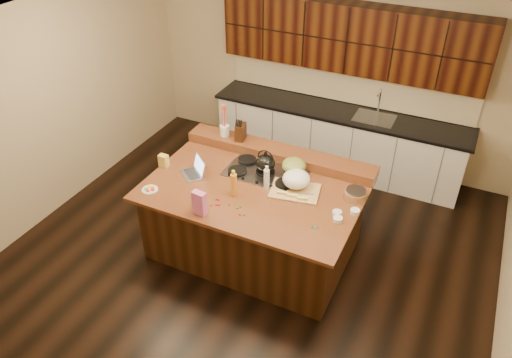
% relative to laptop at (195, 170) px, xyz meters
% --- Properties ---
extents(room, '(5.52, 5.02, 2.72)m').
position_rel_laptop_xyz_m(room, '(0.73, 0.06, 0.37)').
color(room, black).
rests_on(room, ground).
extents(island, '(2.40, 1.60, 0.92)m').
position_rel_laptop_xyz_m(island, '(0.73, 0.06, -0.51)').
color(island, black).
rests_on(island, ground).
extents(back_ledge, '(2.40, 0.30, 0.12)m').
position_rel_laptop_xyz_m(back_ledge, '(0.73, 0.76, 0.00)').
color(back_ledge, black).
rests_on(back_ledge, island).
extents(cooktop, '(0.92, 0.52, 0.05)m').
position_rel_laptop_xyz_m(cooktop, '(0.73, 0.36, -0.04)').
color(cooktop, gray).
rests_on(cooktop, island).
extents(back_counter, '(3.70, 0.66, 2.40)m').
position_rel_laptop_xyz_m(back_counter, '(1.03, 2.28, 0.01)').
color(back_counter, silver).
rests_on(back_counter, ground).
extents(kettle, '(0.26, 0.26, 0.20)m').
position_rel_laptop_xyz_m(kettle, '(0.73, 0.36, 0.09)').
color(kettle, black).
rests_on(kettle, cooktop).
extents(green_bowl, '(0.36, 0.36, 0.16)m').
position_rel_laptop_xyz_m(green_bowl, '(1.03, 0.49, 0.07)').
color(green_bowl, olive).
rests_on(green_bowl, cooktop).
extents(laptop, '(0.38, 0.37, 0.21)m').
position_rel_laptop_xyz_m(laptop, '(0.00, 0.00, 0.00)').
color(laptop, '#B7B7BC').
rests_on(laptop, island).
extents(oil_bottle, '(0.09, 0.09, 0.27)m').
position_rel_laptop_xyz_m(oil_bottle, '(0.59, -0.17, 0.08)').
color(oil_bottle, orange).
rests_on(oil_bottle, island).
extents(vinegar_bottle, '(0.08, 0.08, 0.25)m').
position_rel_laptop_xyz_m(vinegar_bottle, '(0.86, 0.09, 0.07)').
color(vinegar_bottle, silver).
rests_on(vinegar_bottle, island).
extents(wooden_tray, '(0.60, 0.48, 0.22)m').
position_rel_laptop_xyz_m(wooden_tray, '(1.16, 0.23, 0.04)').
color(wooden_tray, tan).
rests_on(wooden_tray, island).
extents(ramekin_a, '(0.12, 0.12, 0.04)m').
position_rel_laptop_xyz_m(ramekin_a, '(1.72, -0.01, -0.03)').
color(ramekin_a, white).
rests_on(ramekin_a, island).
extents(ramekin_b, '(0.13, 0.13, 0.04)m').
position_rel_laptop_xyz_m(ramekin_b, '(1.76, -0.11, -0.03)').
color(ramekin_b, white).
rests_on(ramekin_b, island).
extents(ramekin_c, '(0.11, 0.11, 0.04)m').
position_rel_laptop_xyz_m(ramekin_c, '(1.88, 0.10, -0.03)').
color(ramekin_c, white).
rests_on(ramekin_c, island).
extents(strainer_bowl, '(0.32, 0.32, 0.09)m').
position_rel_laptop_xyz_m(strainer_bowl, '(1.81, 0.35, -0.01)').
color(strainer_bowl, '#996B3F').
rests_on(strainer_bowl, island).
extents(kitchen_timer, '(0.09, 0.09, 0.07)m').
position_rel_laptop_xyz_m(kitchen_timer, '(1.58, -0.31, -0.02)').
color(kitchen_timer, silver).
rests_on(kitchen_timer, island).
extents(pink_bag, '(0.15, 0.09, 0.27)m').
position_rel_laptop_xyz_m(pink_bag, '(0.42, -0.61, 0.08)').
color(pink_bag, pink).
rests_on(pink_bag, island).
extents(candy_plate, '(0.21, 0.21, 0.01)m').
position_rel_laptop_xyz_m(candy_plate, '(-0.29, -0.49, -0.05)').
color(candy_plate, white).
rests_on(candy_plate, island).
extents(package_box, '(0.11, 0.08, 0.15)m').
position_rel_laptop_xyz_m(package_box, '(-0.42, -0.02, 0.02)').
color(package_box, '#E0BC4F').
rests_on(package_box, island).
extents(utensil_crock, '(0.13, 0.13, 0.14)m').
position_rel_laptop_xyz_m(utensil_crock, '(-0.02, 0.76, 0.13)').
color(utensil_crock, white).
rests_on(utensil_crock, back_ledge).
extents(knife_block, '(0.14, 0.19, 0.21)m').
position_rel_laptop_xyz_m(knife_block, '(0.20, 0.76, 0.17)').
color(knife_block, black).
rests_on(knife_block, back_ledge).
extents(gumdrop_0, '(0.02, 0.02, 0.02)m').
position_rel_laptop_xyz_m(gumdrop_0, '(0.49, -0.33, -0.05)').
color(gumdrop_0, red).
rests_on(gumdrop_0, island).
extents(gumdrop_1, '(0.02, 0.02, 0.02)m').
position_rel_laptop_xyz_m(gumdrop_1, '(0.63, -0.36, -0.05)').
color(gumdrop_1, '#198C26').
rests_on(gumdrop_1, island).
extents(gumdrop_2, '(0.02, 0.02, 0.02)m').
position_rel_laptop_xyz_m(gumdrop_2, '(0.54, -0.41, -0.05)').
color(gumdrop_2, red).
rests_on(gumdrop_2, island).
extents(gumdrop_3, '(0.02, 0.02, 0.02)m').
position_rel_laptop_xyz_m(gumdrop_3, '(0.75, -0.34, -0.05)').
color(gumdrop_3, '#198C26').
rests_on(gumdrop_3, island).
extents(gumdrop_4, '(0.02, 0.02, 0.02)m').
position_rel_laptop_xyz_m(gumdrop_4, '(0.47, -0.33, -0.05)').
color(gumdrop_4, red).
rests_on(gumdrop_4, island).
extents(gumdrop_5, '(0.02, 0.02, 0.02)m').
position_rel_laptop_xyz_m(gumdrop_5, '(0.46, -0.45, -0.05)').
color(gumdrop_5, '#198C26').
rests_on(gumdrop_5, island).
extents(gumdrop_6, '(0.02, 0.02, 0.02)m').
position_rel_laptop_xyz_m(gumdrop_6, '(0.46, -0.45, -0.05)').
color(gumdrop_6, red).
rests_on(gumdrop_6, island).
extents(gumdrop_7, '(0.02, 0.02, 0.02)m').
position_rel_laptop_xyz_m(gumdrop_7, '(0.74, -0.37, -0.05)').
color(gumdrop_7, '#198C26').
rests_on(gumdrop_7, island).
extents(gumdrop_8, '(0.02, 0.02, 0.02)m').
position_rel_laptop_xyz_m(gumdrop_8, '(0.81, -0.46, -0.05)').
color(gumdrop_8, red).
rests_on(gumdrop_8, island).
extents(gumdrop_9, '(0.02, 0.02, 0.02)m').
position_rel_laptop_xyz_m(gumdrop_9, '(0.85, -0.44, -0.05)').
color(gumdrop_9, '#198C26').
rests_on(gumdrop_9, island).
extents(gumdrop_10, '(0.02, 0.02, 0.02)m').
position_rel_laptop_xyz_m(gumdrop_10, '(0.51, -0.42, -0.05)').
color(gumdrop_10, red).
rests_on(gumdrop_10, island).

